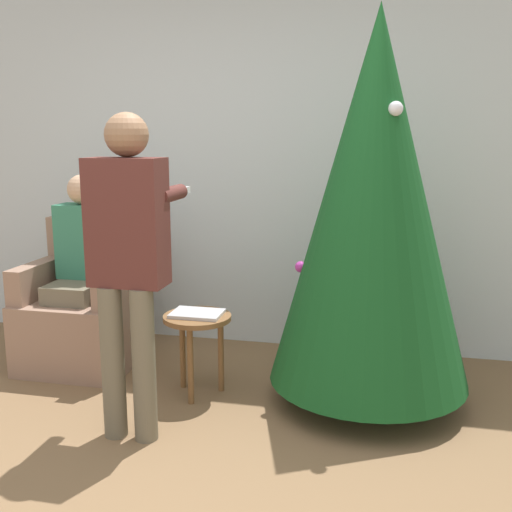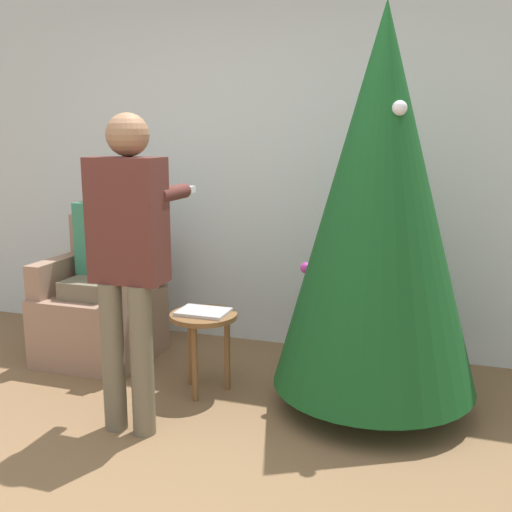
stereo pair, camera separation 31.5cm
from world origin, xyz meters
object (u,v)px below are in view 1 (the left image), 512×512
object	(u,v)px
person_seated	(81,262)
person_standing	(128,250)
side_stool	(197,328)
armchair	(85,313)
christmas_tree	(374,201)

from	to	relation	value
person_seated	person_standing	distance (m)	1.15
side_stool	person_standing	bearing A→B (deg)	-108.48
armchair	side_stool	size ratio (longest dim) A/B	1.97
armchair	side_stool	xyz separation A→B (m)	(0.91, -0.33, 0.06)
christmas_tree	person_standing	size ratio (longest dim) A/B	1.35
person_standing	christmas_tree	bearing A→B (deg)	28.66
christmas_tree	person_standing	xyz separation A→B (m)	(-1.18, -0.64, -0.20)
armchair	person_seated	distance (m)	0.37
christmas_tree	person_seated	world-z (taller)	christmas_tree
christmas_tree	armchair	xyz separation A→B (m)	(-1.92, 0.22, -0.84)
christmas_tree	person_seated	size ratio (longest dim) A/B	1.73
armchair	person_seated	xyz separation A→B (m)	(-0.00, -0.02, 0.37)
person_seated	side_stool	size ratio (longest dim) A/B	2.60
armchair	side_stool	world-z (taller)	armchair
person_seated	side_stool	bearing A→B (deg)	-18.47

